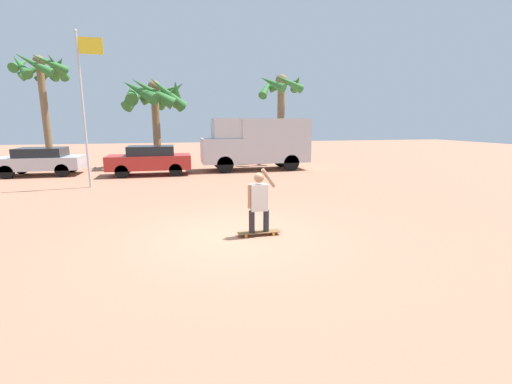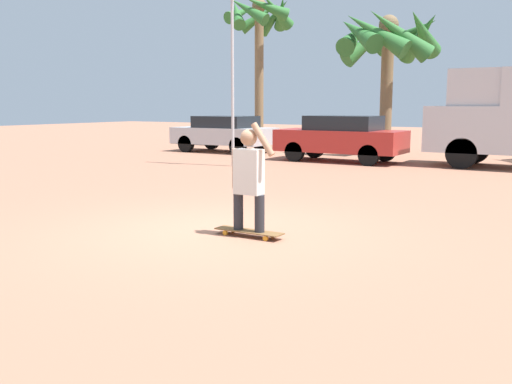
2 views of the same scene
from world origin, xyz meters
name	(u,v)px [view 1 (image 1 of 2)]	position (x,y,z in m)	size (l,w,h in m)	color
ground_plane	(234,236)	(0.00, 0.00, 0.00)	(80.00, 80.00, 0.00)	#A36B51
skateboard	(259,232)	(0.59, -0.08, 0.07)	(1.03, 0.25, 0.09)	brown
person_skateboarder	(259,199)	(0.59, -0.08, 0.89)	(0.68, 0.24, 1.53)	#28282D
camper_van	(257,142)	(3.30, 11.39, 1.59)	(6.02, 2.12, 2.88)	black
parked_car_red	(150,160)	(-2.55, 10.60, 0.79)	(4.12, 1.75, 1.50)	black
parked_car_silver	(41,161)	(-7.97, 11.75, 0.76)	(3.92, 1.93, 1.41)	black
palm_tree_near_van	(281,94)	(5.62, 14.32, 4.51)	(3.15, 3.20, 5.81)	brown
palm_tree_center_background	(155,96)	(-2.30, 14.20, 4.24)	(4.12, 4.14, 5.35)	brown
palm_tree_far_left	(41,74)	(-8.73, 15.75, 5.48)	(3.24, 3.23, 6.67)	brown
flagpole	(85,99)	(-4.70, 7.59, 3.58)	(1.00, 0.12, 6.18)	#B7B7BC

